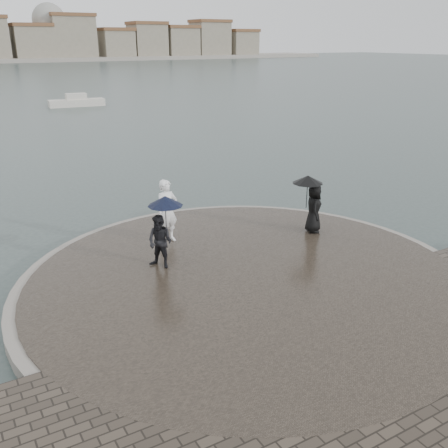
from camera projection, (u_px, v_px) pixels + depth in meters
ground at (334, 351)px, 10.94m from camera, size 400.00×400.00×0.00m
kerb_ring at (248, 282)px, 13.72m from camera, size 12.50×12.50×0.32m
quay_tip at (248, 281)px, 13.71m from camera, size 11.90×11.90×0.36m
statue at (167, 211)px, 15.64m from camera, size 0.80×0.59×2.02m
visitor_left at (162, 230)px, 13.85m from camera, size 1.20×1.07×2.04m
visitor_right at (312, 200)px, 16.40m from camera, size 1.19×1.08×1.95m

